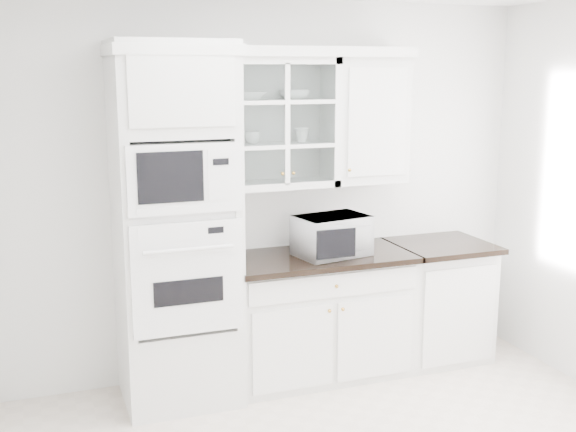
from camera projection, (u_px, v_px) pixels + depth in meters
name	position (u px, v px, depth m)	size (l,w,h in m)	color
room_shell	(344.00, 151.00, 3.96)	(4.00, 3.50, 2.70)	white
oven_column	(176.00, 227.00, 4.74)	(0.76, 0.68, 2.40)	silver
base_cabinet_run	(318.00, 314.00, 5.26)	(1.32, 0.67, 0.92)	silver
extra_base_cabinet	(437.00, 299.00, 5.60)	(0.72, 0.67, 0.92)	silver
upper_cabinet_glass	(279.00, 123.00, 5.02)	(0.80, 0.33, 0.90)	silver
upper_cabinet_solid	(366.00, 121.00, 5.25)	(0.55, 0.33, 0.90)	silver
crown_molding	(265.00, 51.00, 4.86)	(2.14, 0.38, 0.07)	white
countertop_microwave	(331.00, 235.00, 5.11)	(0.49, 0.41, 0.29)	white
bowl_a	(249.00, 96.00, 4.90)	(0.25, 0.25, 0.06)	white
bowl_b	(294.00, 95.00, 5.04)	(0.21, 0.21, 0.07)	white
cup_a	(253.00, 138.00, 4.98)	(0.11, 0.11, 0.08)	white
cup_b	(301.00, 135.00, 5.10)	(0.11, 0.11, 0.10)	white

